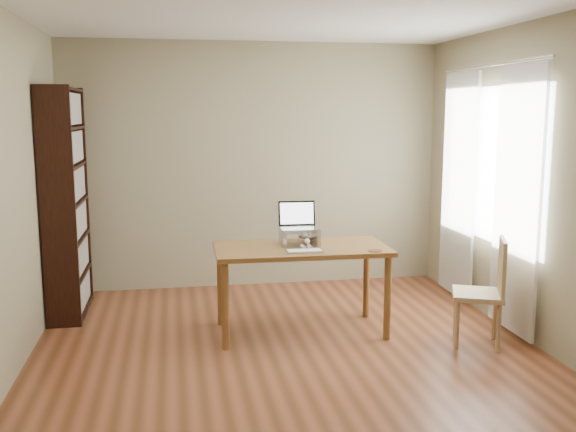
% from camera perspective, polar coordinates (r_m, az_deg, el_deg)
% --- Properties ---
extents(room, '(4.04, 4.54, 2.64)m').
position_cam_1_polar(room, '(4.68, 0.81, 2.22)').
color(room, '#582F17').
rests_on(room, ground).
extents(bookshelf, '(0.30, 0.90, 2.10)m').
position_cam_1_polar(bookshelf, '(6.23, -19.12, 1.14)').
color(bookshelf, black).
rests_on(bookshelf, ground).
extents(curtains, '(0.03, 1.90, 2.25)m').
position_cam_1_polar(curtains, '(6.07, 17.12, 2.19)').
color(curtains, white).
rests_on(curtains, ground).
extents(desk, '(1.46, 0.75, 0.75)m').
position_cam_1_polar(desk, '(5.43, 1.18, -3.70)').
color(desk, brown).
rests_on(desk, ground).
extents(laptop_stand, '(0.32, 0.25, 0.13)m').
position_cam_1_polar(laptop_stand, '(5.47, 1.02, -1.72)').
color(laptop_stand, silver).
rests_on(laptop_stand, desk).
extents(laptop, '(0.32, 0.27, 0.23)m').
position_cam_1_polar(laptop, '(5.51, 0.91, -0.52)').
color(laptop, silver).
rests_on(laptop, laptop_stand).
extents(keyboard, '(0.30, 0.14, 0.02)m').
position_cam_1_polar(keyboard, '(5.20, 1.48, -3.14)').
color(keyboard, silver).
rests_on(keyboard, desk).
extents(coaster, '(0.11, 0.11, 0.01)m').
position_cam_1_polar(coaster, '(5.29, 7.74, -3.07)').
color(coaster, '#533A1C').
rests_on(coaster, desk).
extents(cat, '(0.24, 0.48, 0.15)m').
position_cam_1_polar(cat, '(5.51, 1.19, -1.85)').
color(cat, '#403832').
rests_on(cat, desk).
extents(chair, '(0.52, 0.51, 0.88)m').
position_cam_1_polar(chair, '(5.45, 17.18, -6.09)').
color(chair, tan).
rests_on(chair, ground).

